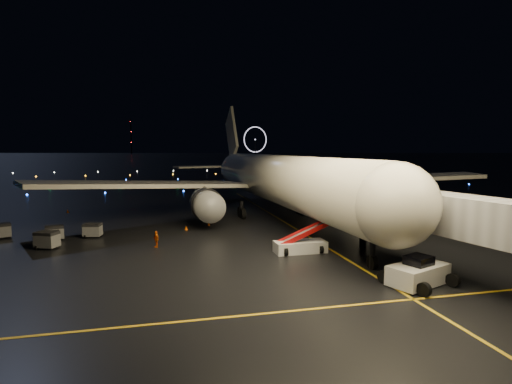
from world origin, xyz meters
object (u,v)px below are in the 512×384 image
at_px(airliner, 269,153).
at_px(baggage_cart_2, 50,239).
at_px(crew_c, 156,239).
at_px(baggage_cart_3, 55,233).
at_px(baggage_cart_0, 47,240).
at_px(belt_loader, 300,234).
at_px(baggage_cart_1, 93,230).
at_px(pushback_tug, 418,270).
at_px(baggage_cart_4, 0,231).

relative_size(airliner, baggage_cart_2, 36.69).
bearing_deg(crew_c, baggage_cart_3, -143.81).
bearing_deg(baggage_cart_0, airliner, 53.51).
relative_size(airliner, belt_loader, 9.11).
xyz_separation_m(baggage_cart_1, baggage_cart_3, (-3.83, -0.52, 0.00)).
bearing_deg(airliner, baggage_cart_3, -160.07).
relative_size(airliner, baggage_cart_3, 35.85).
bearing_deg(baggage_cart_0, baggage_cart_2, 113.29).
distance_m(pushback_tug, baggage_cart_1, 34.26).
relative_size(baggage_cart_3, baggage_cart_4, 0.93).
distance_m(airliner, baggage_cart_2, 31.70).
bearing_deg(baggage_cart_0, baggage_cart_1, 75.80).
xyz_separation_m(belt_loader, baggage_cart_2, (-24.17, 8.13, -1.00)).
height_order(pushback_tug, crew_c, pushback_tug).
relative_size(pushback_tug, baggage_cart_2, 2.54).
height_order(crew_c, baggage_cart_4, baggage_cart_4).
xyz_separation_m(belt_loader, baggage_cart_1, (-20.63, 11.60, -0.98)).
bearing_deg(baggage_cart_4, baggage_cart_1, -33.33).
xyz_separation_m(airliner, belt_loader, (-2.83, -22.32, -7.64)).
height_order(pushback_tug, baggage_cart_0, pushback_tug).
height_order(crew_c, baggage_cart_3, crew_c).
bearing_deg(baggage_cart_0, pushback_tug, -7.11).
distance_m(airliner, pushback_tug, 34.21).
height_order(belt_loader, baggage_cart_3, belt_loader).
xyz_separation_m(crew_c, baggage_cart_4, (-16.96, 8.06, 0.00)).
relative_size(baggage_cart_0, baggage_cart_4, 1.03).
xyz_separation_m(belt_loader, crew_c, (-13.56, 5.23, -0.93)).
relative_size(pushback_tug, baggage_cart_1, 2.49).
distance_m(crew_c, baggage_cart_3, 12.38).
height_order(baggage_cart_0, baggage_cart_2, baggage_cart_0).
relative_size(belt_loader, baggage_cart_3, 3.94).
distance_m(pushback_tug, crew_c, 24.74).
bearing_deg(baggage_cart_2, baggage_cart_3, 78.49).
relative_size(pushback_tug, belt_loader, 0.63).
bearing_deg(belt_loader, baggage_cart_3, 154.54).
xyz_separation_m(airliner, pushback_tug, (2.48, -33.10, -8.31)).
distance_m(pushback_tug, belt_loader, 12.03).
distance_m(airliner, baggage_cart_3, 30.74).
bearing_deg(airliner, baggage_cart_1, -157.89).
height_order(pushback_tug, baggage_cart_3, pushback_tug).
distance_m(pushback_tug, baggage_cart_3, 36.93).
relative_size(belt_loader, crew_c, 4.35).
bearing_deg(pushback_tug, crew_c, 118.74).
xyz_separation_m(pushback_tug, crew_c, (-18.87, 16.00, -0.25)).
height_order(baggage_cart_3, baggage_cart_4, baggage_cart_4).
bearing_deg(baggage_cart_1, baggage_cart_0, -117.49).
bearing_deg(baggage_cart_4, airliner, -8.52).
relative_size(baggage_cart_2, baggage_cart_4, 0.91).
bearing_deg(baggage_cart_1, pushback_tug, -29.97).
xyz_separation_m(pushback_tug, baggage_cart_4, (-35.83, 24.06, -0.25)).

